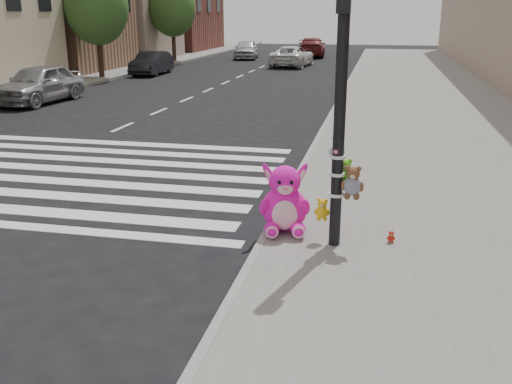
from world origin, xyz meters
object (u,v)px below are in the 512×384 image
(car_silver_far, at_px, (39,84))
(car_white_near, at_px, (292,56))
(car_dark_far, at_px, (152,63))
(pink_bunny, at_px, (284,203))
(red_teddy, at_px, (391,237))
(signal_pole, at_px, (342,133))

(car_silver_far, bearing_deg, car_white_near, 70.95)
(car_silver_far, relative_size, car_white_near, 0.92)
(car_silver_far, xyz_separation_m, car_dark_far, (0.17, 10.92, -0.09))
(pink_bunny, xyz_separation_m, red_teddy, (1.59, -0.14, -0.36))
(red_teddy, height_order, car_dark_far, car_dark_far)
(car_white_near, bearing_deg, car_silver_far, 72.66)
(car_dark_far, bearing_deg, pink_bunny, -65.42)
(signal_pole, distance_m, red_teddy, 1.73)
(signal_pole, height_order, car_white_near, signal_pole)
(pink_bunny, distance_m, car_white_near, 29.75)
(pink_bunny, distance_m, red_teddy, 1.64)
(signal_pole, xyz_separation_m, pink_bunny, (-0.83, 0.36, -1.18))
(signal_pole, distance_m, pink_bunny, 1.49)
(pink_bunny, bearing_deg, car_white_near, 86.89)
(signal_pole, height_order, car_silver_far, signal_pole)
(pink_bunny, relative_size, red_teddy, 6.22)
(signal_pole, relative_size, pink_bunny, 3.69)
(signal_pole, relative_size, car_silver_far, 0.92)
(signal_pole, distance_m, car_white_near, 30.25)
(signal_pole, xyz_separation_m, car_silver_far, (-12.36, 12.11, -1.03))
(pink_bunny, bearing_deg, signal_pole, -35.03)
(car_silver_far, bearing_deg, car_dark_far, 91.96)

